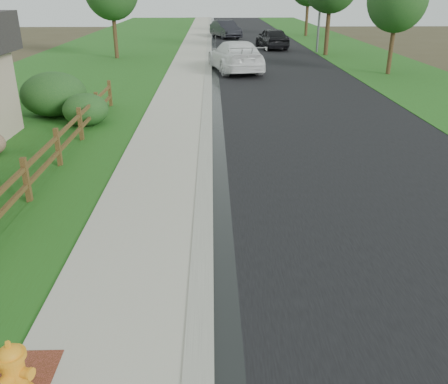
{
  "coord_description": "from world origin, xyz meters",
  "views": [
    {
      "loc": [
        0.61,
        -4.82,
        4.54
      ],
      "look_at": [
        0.83,
        3.85,
        0.81
      ],
      "focal_mm": 38.0,
      "sensor_mm": 36.0,
      "label": 1
    }
  ],
  "objects_px": {
    "fire_hydrant": "(14,373)",
    "white_suv": "(235,56)",
    "ranch_fence": "(43,160)",
    "dark_car_mid": "(272,38)"
  },
  "relations": [
    {
      "from": "fire_hydrant",
      "to": "white_suv",
      "type": "height_order",
      "value": "white_suv"
    },
    {
      "from": "ranch_fence",
      "to": "fire_hydrant",
      "type": "relative_size",
      "value": 20.57
    },
    {
      "from": "ranch_fence",
      "to": "white_suv",
      "type": "xyz_separation_m",
      "value": [
        5.6,
        17.44,
        0.28
      ]
    },
    {
      "from": "fire_hydrant",
      "to": "dark_car_mid",
      "type": "xyz_separation_m",
      "value": [
        7.23,
        35.88,
        0.36
      ]
    },
    {
      "from": "fire_hydrant",
      "to": "white_suv",
      "type": "distance_m",
      "value": 24.71
    },
    {
      "from": "ranch_fence",
      "to": "dark_car_mid",
      "type": "relative_size",
      "value": 3.51
    },
    {
      "from": "fire_hydrant",
      "to": "white_suv",
      "type": "relative_size",
      "value": 0.14
    },
    {
      "from": "white_suv",
      "to": "ranch_fence",
      "type": "bearing_deg",
      "value": 61.8
    },
    {
      "from": "ranch_fence",
      "to": "fire_hydrant",
      "type": "xyz_separation_m",
      "value": [
        1.9,
        -6.99,
        -0.14
      ]
    },
    {
      "from": "white_suv",
      "to": "fire_hydrant",
      "type": "bearing_deg",
      "value": 70.99
    }
  ]
}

